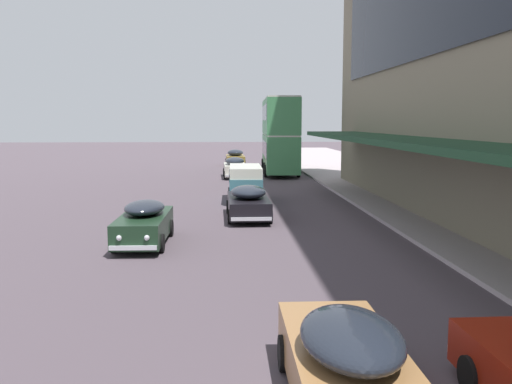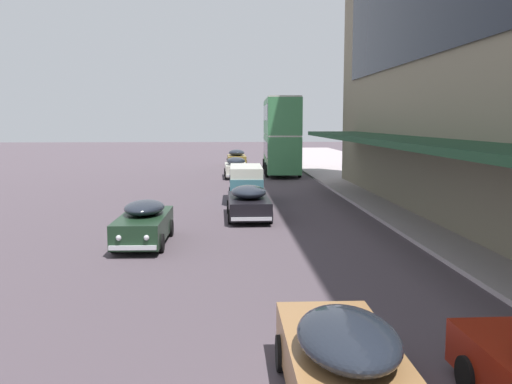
% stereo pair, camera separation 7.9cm
% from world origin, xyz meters
% --- Properties ---
extents(transit_bus_kerbside_front, '(3.17, 11.45, 6.35)m').
position_xyz_m(transit_bus_kerbside_front, '(3.93, 45.89, 3.42)').
color(transit_bus_kerbside_front, '#449056').
rests_on(transit_bus_kerbside_front, ground).
extents(sedan_trailing_mid, '(1.98, 4.26, 1.63)m').
position_xyz_m(sedan_trailing_mid, '(0.36, 54.70, 0.79)').
color(sedan_trailing_mid, olive).
rests_on(sedan_trailing_mid, ground).
extents(sedan_far_back, '(1.98, 4.91, 1.54)m').
position_xyz_m(sedan_far_back, '(0.23, 23.30, 0.76)').
color(sedan_far_back, black).
rests_on(sedan_far_back, ground).
extents(sedan_lead_mid, '(1.84, 4.74, 1.56)m').
position_xyz_m(sedan_lead_mid, '(-3.78, 18.08, 0.78)').
color(sedan_lead_mid, '#1A3320').
rests_on(sedan_lead_mid, ground).
extents(sedan_lead_near, '(1.85, 4.83, 1.62)m').
position_xyz_m(sedan_lead_near, '(0.03, 42.40, 0.80)').
color(sedan_lead_near, beige).
rests_on(sedan_lead_near, ground).
extents(sedan_second_mid, '(1.88, 4.81, 1.54)m').
position_xyz_m(sedan_second_mid, '(0.96, 5.75, 0.76)').
color(sedan_second_mid, '#9D6D3F').
rests_on(sedan_second_mid, ground).
extents(vw_van, '(1.96, 4.58, 1.96)m').
position_xyz_m(vw_van, '(0.33, 29.09, 1.10)').
color(vw_van, teal).
rests_on(vw_van, ground).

